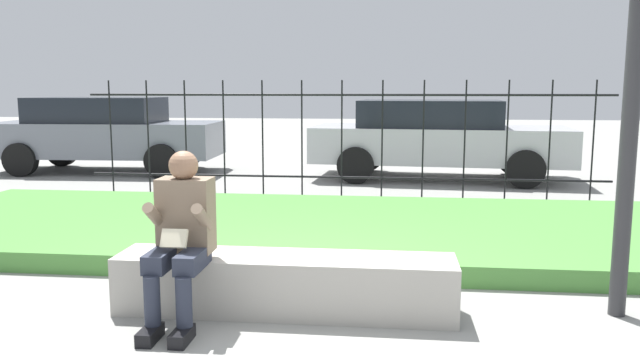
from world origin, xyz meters
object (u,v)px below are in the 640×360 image
Objects in this scene: car_parked_left at (105,133)px; car_parked_center at (437,137)px; street_lamp at (638,12)px; person_seated_reader at (181,232)px; stone_bench at (285,287)px.

car_parked_left is 0.95× the size of car_parked_center.
car_parked_center is 1.35× the size of street_lamp.
person_seated_reader is at bearing -63.61° from car_parked_left.
stone_bench is at bearing -174.96° from street_lamp.
car_parked_center is at bearing 96.87° from street_lamp.
street_lamp reaches higher than car_parked_center.
car_parked_center is (2.31, 7.52, 0.11)m from person_seated_reader.
person_seated_reader is at bearing -102.39° from car_parked_center.
person_seated_reader is 0.27× the size of car_parked_left.
person_seated_reader is 0.35× the size of street_lamp.
person_seated_reader is at bearing -170.99° from street_lamp.
car_parked_left is 1.28× the size of street_lamp.
stone_bench is 0.72× the size of street_lamp.
street_lamp reaches higher than car_parked_left.
car_parked_left is at bearing 135.48° from street_lamp.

